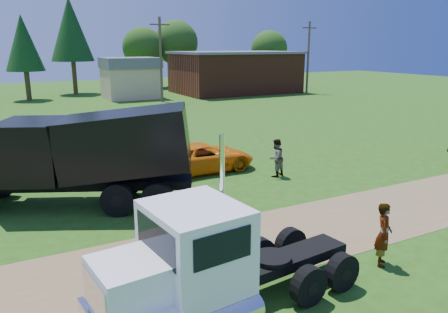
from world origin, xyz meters
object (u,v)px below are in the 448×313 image
white_semi_tractor (199,264)px  black_dump_truck (84,152)px  orange_pickup (204,157)px  spectator_a (384,234)px

white_semi_tractor → black_dump_truck: 8.85m
white_semi_tractor → orange_pickup: bearing=58.2°
orange_pickup → black_dump_truck: bearing=108.7°
orange_pickup → spectator_a: (0.38, -11.04, 0.22)m
white_semi_tractor → spectator_a: white_semi_tractor is taller
black_dump_truck → spectator_a: 11.04m
black_dump_truck → spectator_a: size_ratio=4.83×
orange_pickup → spectator_a: spectator_a is taller
orange_pickup → spectator_a: bearing=-179.2°
black_dump_truck → orange_pickup: bearing=44.5°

